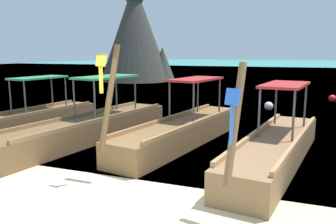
{
  "coord_description": "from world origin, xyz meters",
  "views": [
    {
      "loc": [
        3.07,
        -4.82,
        2.56
      ],
      "look_at": [
        0.0,
        3.21,
        1.07
      ],
      "focal_mm": 36.9,
      "sensor_mm": 36.0,
      "label": 1
    }
  ],
  "objects": [
    {
      "name": "sea_water",
      "position": [
        0.0,
        61.21,
        0.0
      ],
      "size": [
        120.0,
        120.0,
        0.0
      ],
      "primitive_type": "plane",
      "color": "#2DB29E",
      "rests_on": "ground"
    },
    {
      "name": "karst_rock",
      "position": [
        -10.9,
        23.73,
        4.26
      ],
      "size": [
        6.72,
        6.32,
        8.69
      ],
      "color": "#383833",
      "rests_on": "ground"
    },
    {
      "name": "mooring_buoy_near",
      "position": [
        4.71,
        14.82,
        0.19
      ],
      "size": [
        0.38,
        0.38,
        0.38
      ],
      "color": "red",
      "rests_on": "sea_water"
    },
    {
      "name": "longtail_boat_red_ribbon",
      "position": [
        -2.62,
        3.59,
        0.38
      ],
      "size": [
        2.09,
        7.25,
        2.84
      ],
      "color": "brown",
      "rests_on": "ground"
    },
    {
      "name": "mooring_buoy_far",
      "position": [
        1.84,
        10.96,
        0.2
      ],
      "size": [
        0.39,
        0.39,
        0.39
      ],
      "color": "white",
      "rests_on": "sea_water"
    },
    {
      "name": "longtail_boat_blue_ribbon",
      "position": [
        2.64,
        3.29,
        0.37
      ],
      "size": [
        1.9,
        6.34,
        2.42
      ],
      "color": "olive",
      "rests_on": "ground"
    },
    {
      "name": "longtail_boat_yellow_ribbon",
      "position": [
        0.07,
        4.26,
        0.37
      ],
      "size": [
        2.12,
        6.5,
        2.72
      ],
      "color": "brown",
      "rests_on": "ground"
    },
    {
      "name": "longtail_boat_violet_ribbon",
      "position": [
        -5.67,
        4.18,
        0.32
      ],
      "size": [
        1.74,
        6.63,
        2.56
      ],
      "color": "brown",
      "rests_on": "ground"
    },
    {
      "name": "ground",
      "position": [
        0.0,
        0.0,
        0.0
      ],
      "size": [
        120.0,
        120.0,
        0.0
      ],
      "primitive_type": "plane",
      "color": "beige"
    }
  ]
}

